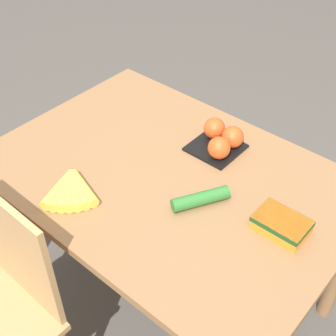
{
  "coord_description": "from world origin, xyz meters",
  "views": [
    {
      "loc": [
        -0.79,
        0.92,
        1.82
      ],
      "look_at": [
        0.0,
        0.0,
        0.76
      ],
      "focal_mm": 50.0,
      "sensor_mm": 36.0,
      "label": 1
    }
  ],
  "objects": [
    {
      "name": "tomato_pack",
      "position": [
        -0.05,
        -0.24,
        0.78
      ],
      "size": [
        0.18,
        0.18,
        0.09
      ],
      "color": "black",
      "rests_on": "dining_table"
    },
    {
      "name": "banana_bunch",
      "position": [
        0.18,
        0.28,
        0.75
      ],
      "size": [
        0.19,
        0.19,
        0.04
      ],
      "color": "brown",
      "rests_on": "dining_table"
    },
    {
      "name": "cucumber_near",
      "position": [
        -0.17,
        0.04,
        0.76
      ],
      "size": [
        0.13,
        0.19,
        0.05
      ],
      "color": "#2D702D",
      "rests_on": "dining_table"
    },
    {
      "name": "ground_plane",
      "position": [
        0.0,
        0.0,
        0.0
      ],
      "size": [
        12.0,
        12.0,
        0.0
      ],
      "primitive_type": "plane",
      "color": "#4C4742"
    },
    {
      "name": "dining_table",
      "position": [
        0.0,
        0.0,
        0.63
      ],
      "size": [
        1.26,
        0.89,
        0.73
      ],
      "color": "olive",
      "rests_on": "ground_plane"
    },
    {
      "name": "carrot_bag",
      "position": [
        -0.43,
        -0.03,
        0.76
      ],
      "size": [
        0.16,
        0.11,
        0.05
      ],
      "color": "orange",
      "rests_on": "dining_table"
    }
  ]
}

